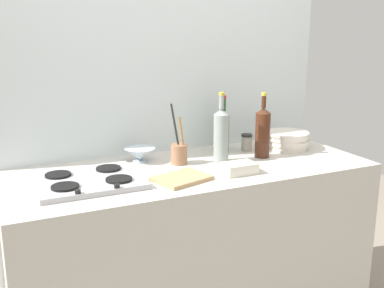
{
  "coord_description": "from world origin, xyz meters",
  "views": [
    {
      "loc": [
        -0.92,
        -2.01,
        1.58
      ],
      "look_at": [
        0.0,
        0.0,
        1.02
      ],
      "focal_mm": 43.69,
      "sensor_mm": 36.0,
      "label": 1
    }
  ],
  "objects_px": {
    "mixing_bowl": "(140,154)",
    "butter_dish": "(239,168)",
    "stovetop_hob": "(88,180)",
    "cutting_board": "(182,178)",
    "wine_bottle_leftmost": "(221,135)",
    "plate_stack": "(287,140)",
    "wine_bottle_mid_right": "(263,132)",
    "wine_bottle_mid_left": "(223,130)",
    "condiment_jar_front": "(247,142)",
    "utensil_crock": "(179,153)"
  },
  "relations": [
    {
      "from": "wine_bottle_mid_left",
      "to": "mixing_bowl",
      "type": "bearing_deg",
      "value": -179.73
    },
    {
      "from": "stovetop_hob",
      "to": "wine_bottle_leftmost",
      "type": "bearing_deg",
      "value": 4.15
    },
    {
      "from": "cutting_board",
      "to": "butter_dish",
      "type": "bearing_deg",
      "value": -4.2
    },
    {
      "from": "wine_bottle_mid_left",
      "to": "mixing_bowl",
      "type": "height_order",
      "value": "wine_bottle_mid_left"
    },
    {
      "from": "stovetop_hob",
      "to": "butter_dish",
      "type": "distance_m",
      "value": 0.7
    },
    {
      "from": "mixing_bowl",
      "to": "cutting_board",
      "type": "height_order",
      "value": "mixing_bowl"
    },
    {
      "from": "butter_dish",
      "to": "cutting_board",
      "type": "bearing_deg",
      "value": 175.8
    },
    {
      "from": "plate_stack",
      "to": "wine_bottle_mid_left",
      "type": "bearing_deg",
      "value": 165.56
    },
    {
      "from": "stovetop_hob",
      "to": "mixing_bowl",
      "type": "distance_m",
      "value": 0.39
    },
    {
      "from": "wine_bottle_leftmost",
      "to": "mixing_bowl",
      "type": "xyz_separation_m",
      "value": [
        -0.38,
        0.17,
        -0.1
      ]
    },
    {
      "from": "wine_bottle_mid_left",
      "to": "utensil_crock",
      "type": "distance_m",
      "value": 0.34
    },
    {
      "from": "wine_bottle_mid_left",
      "to": "wine_bottle_mid_right",
      "type": "relative_size",
      "value": 0.91
    },
    {
      "from": "stovetop_hob",
      "to": "utensil_crock",
      "type": "distance_m",
      "value": 0.5
    },
    {
      "from": "plate_stack",
      "to": "condiment_jar_front",
      "type": "bearing_deg",
      "value": 165.67
    },
    {
      "from": "utensil_crock",
      "to": "stovetop_hob",
      "type": "bearing_deg",
      "value": -167.59
    },
    {
      "from": "mixing_bowl",
      "to": "butter_dish",
      "type": "height_order",
      "value": "mixing_bowl"
    },
    {
      "from": "plate_stack",
      "to": "utensil_crock",
      "type": "distance_m",
      "value": 0.68
    },
    {
      "from": "wine_bottle_mid_left",
      "to": "condiment_jar_front",
      "type": "bearing_deg",
      "value": -14.62
    },
    {
      "from": "wine_bottle_leftmost",
      "to": "butter_dish",
      "type": "xyz_separation_m",
      "value": [
        -0.01,
        -0.21,
        -0.12
      ]
    },
    {
      "from": "wine_bottle_mid_left",
      "to": "wine_bottle_mid_right",
      "type": "distance_m",
      "value": 0.23
    },
    {
      "from": "plate_stack",
      "to": "wine_bottle_mid_right",
      "type": "relative_size",
      "value": 0.73
    },
    {
      "from": "condiment_jar_front",
      "to": "cutting_board",
      "type": "relative_size",
      "value": 0.39
    },
    {
      "from": "mixing_bowl",
      "to": "cutting_board",
      "type": "distance_m",
      "value": 0.37
    },
    {
      "from": "mixing_bowl",
      "to": "cutting_board",
      "type": "bearing_deg",
      "value": -77.64
    },
    {
      "from": "wine_bottle_mid_right",
      "to": "cutting_board",
      "type": "bearing_deg",
      "value": -161.93
    },
    {
      "from": "plate_stack",
      "to": "butter_dish",
      "type": "bearing_deg",
      "value": -149.16
    },
    {
      "from": "wine_bottle_leftmost",
      "to": "wine_bottle_mid_left",
      "type": "distance_m",
      "value": 0.2
    },
    {
      "from": "plate_stack",
      "to": "wine_bottle_leftmost",
      "type": "relative_size",
      "value": 0.7
    },
    {
      "from": "stovetop_hob",
      "to": "condiment_jar_front",
      "type": "xyz_separation_m",
      "value": [
        0.93,
        0.19,
        0.03
      ]
    },
    {
      "from": "condiment_jar_front",
      "to": "utensil_crock",
      "type": "bearing_deg",
      "value": -169.58
    },
    {
      "from": "mixing_bowl",
      "to": "condiment_jar_front",
      "type": "height_order",
      "value": "condiment_jar_front"
    },
    {
      "from": "wine_bottle_mid_left",
      "to": "plate_stack",
      "type": "bearing_deg",
      "value": -14.44
    },
    {
      "from": "stovetop_hob",
      "to": "wine_bottle_mid_left",
      "type": "relative_size",
      "value": 1.47
    },
    {
      "from": "butter_dish",
      "to": "wine_bottle_leftmost",
      "type": "bearing_deg",
      "value": 86.47
    },
    {
      "from": "mixing_bowl",
      "to": "wine_bottle_leftmost",
      "type": "bearing_deg",
      "value": -24.27
    },
    {
      "from": "stovetop_hob",
      "to": "cutting_board",
      "type": "bearing_deg",
      "value": -19.14
    },
    {
      "from": "plate_stack",
      "to": "condiment_jar_front",
      "type": "distance_m",
      "value": 0.24
    },
    {
      "from": "utensil_crock",
      "to": "mixing_bowl",
      "type": "bearing_deg",
      "value": 146.14
    },
    {
      "from": "stovetop_hob",
      "to": "plate_stack",
      "type": "relative_size",
      "value": 1.84
    },
    {
      "from": "stovetop_hob",
      "to": "wine_bottle_mid_right",
      "type": "relative_size",
      "value": 1.34
    },
    {
      "from": "stovetop_hob",
      "to": "mixing_bowl",
      "type": "height_order",
      "value": "mixing_bowl"
    },
    {
      "from": "plate_stack",
      "to": "mixing_bowl",
      "type": "bearing_deg",
      "value": 173.87
    },
    {
      "from": "plate_stack",
      "to": "wine_bottle_leftmost",
      "type": "xyz_separation_m",
      "value": [
        -0.47,
        -0.08,
        0.09
      ]
    },
    {
      "from": "mixing_bowl",
      "to": "cutting_board",
      "type": "xyz_separation_m",
      "value": [
        0.08,
        -0.36,
        -0.03
      ]
    },
    {
      "from": "wine_bottle_mid_right",
      "to": "mixing_bowl",
      "type": "relative_size",
      "value": 2.19
    },
    {
      "from": "wine_bottle_mid_left",
      "to": "condiment_jar_front",
      "type": "xyz_separation_m",
      "value": [
        0.13,
        -0.03,
        -0.08
      ]
    },
    {
      "from": "wine_bottle_mid_right",
      "to": "wine_bottle_leftmost",
      "type": "bearing_deg",
      "value": 177.7
    },
    {
      "from": "mixing_bowl",
      "to": "cutting_board",
      "type": "relative_size",
      "value": 0.67
    },
    {
      "from": "wine_bottle_leftmost",
      "to": "utensil_crock",
      "type": "distance_m",
      "value": 0.23
    },
    {
      "from": "wine_bottle_mid_left",
      "to": "cutting_board",
      "type": "bearing_deg",
      "value": -138.5
    }
  ]
}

